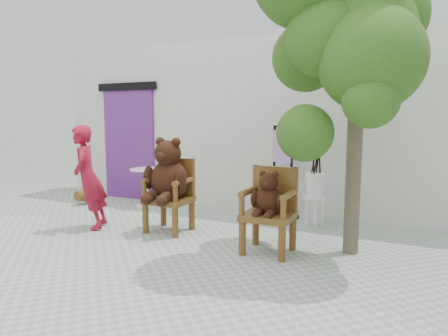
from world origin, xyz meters
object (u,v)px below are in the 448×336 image
Objects in this scene: chair_big at (169,179)px; cafe_table at (147,183)px; person at (89,178)px; display_stand at (282,183)px; tree at (346,19)px; chair_small at (270,202)px; stool_bucket at (316,184)px.

cafe_table is (-1.30, 1.22, -0.32)m from chair_big.
person is 3.01m from display_stand.
cafe_table is 2.56m from display_stand.
chair_big is 0.90× the size of display_stand.
display_stand is at bearing 127.93° from tree.
chair_big is at bearing 178.83° from tree.
chair_big is at bearing 172.36° from chair_small.
display_stand is (2.38, 1.84, -0.18)m from person.
tree is (0.80, 0.17, 2.11)m from chair_small.
chair_big is 2.19m from stool_bucket.
chair_big is 0.89× the size of person.
chair_big is 1.20m from person.
display_stand is 2.85m from tree.
stool_bucket reaches higher than chair_small.
chair_big is at bearing -43.18° from cafe_table.
tree reaches higher than chair_small.
tree reaches higher than person.
chair_big reaches higher than chair_small.
cafe_table is 0.47× the size of display_stand.
cafe_table is at bearing 136.82° from chair_big.
display_stand is (2.54, 0.22, 0.14)m from cafe_table.
display_stand reaches higher than stool_bucket.
tree is at bearing -18.95° from cafe_table.
cafe_table is 0.48× the size of stool_bucket.
person is 3.37m from stool_bucket.
chair_big is at bearing 78.08° from person.
chair_small is at bearing -99.79° from stool_bucket.
tree is at bearing -29.61° from display_stand.
chair_big is 1.62m from chair_small.
chair_small is (1.60, -0.22, -0.15)m from chair_big.
display_stand is (-0.36, 1.66, -0.03)m from chair_small.
cafe_table is at bearing 153.66° from chair_small.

